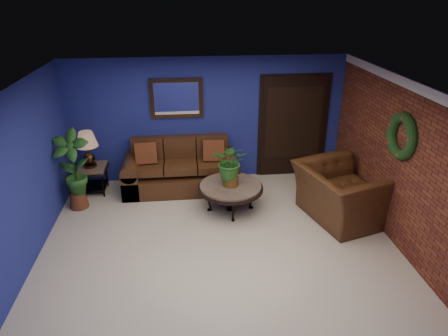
{
  "coord_description": "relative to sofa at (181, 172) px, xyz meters",
  "views": [
    {
      "loc": [
        -0.48,
        -5.14,
        3.72
      ],
      "look_at": [
        0.12,
        0.55,
        1.08
      ],
      "focal_mm": 32.0,
      "sensor_mm": 36.0,
      "label": 1
    }
  ],
  "objects": [
    {
      "name": "floor",
      "position": [
        0.58,
        -2.08,
        -0.33
      ],
      "size": [
        5.5,
        5.5,
        0.0
      ],
      "primitive_type": "plane",
      "color": "beige",
      "rests_on": "ground"
    },
    {
      "name": "wall_back",
      "position": [
        0.58,
        0.42,
        0.92
      ],
      "size": [
        5.5,
        0.04,
        2.5
      ],
      "primitive_type": "cube",
      "color": "navy",
      "rests_on": "ground"
    },
    {
      "name": "wall_left",
      "position": [
        -2.17,
        -2.08,
        0.92
      ],
      "size": [
        0.04,
        5.0,
        2.5
      ],
      "primitive_type": "cube",
      "color": "navy",
      "rests_on": "ground"
    },
    {
      "name": "wall_right_brick",
      "position": [
        3.33,
        -2.08,
        0.92
      ],
      "size": [
        0.04,
        5.0,
        2.5
      ],
      "primitive_type": "cube",
      "color": "brown",
      "rests_on": "ground"
    },
    {
      "name": "ceiling",
      "position": [
        0.58,
        -2.08,
        2.17
      ],
      "size": [
        5.5,
        5.0,
        0.02
      ],
      "primitive_type": "cube",
      "color": "white",
      "rests_on": "wall_back"
    },
    {
      "name": "crown_molding",
      "position": [
        3.3,
        -2.08,
        2.1
      ],
      "size": [
        0.03,
        5.0,
        0.14
      ],
      "primitive_type": "cube",
      "color": "white",
      "rests_on": "wall_right_brick"
    },
    {
      "name": "wall_mirror",
      "position": [
        -0.02,
        0.38,
        1.39
      ],
      "size": [
        1.02,
        0.06,
        0.77
      ],
      "primitive_type": "cube",
      "color": "#3C2612",
      "rests_on": "wall_back"
    },
    {
      "name": "closet_door",
      "position": [
        2.33,
        0.39,
        0.72
      ],
      "size": [
        1.44,
        0.06,
        2.18
      ],
      "primitive_type": "cube",
      "color": "black",
      "rests_on": "wall_back"
    },
    {
      "name": "wreath",
      "position": [
        3.27,
        -2.03,
        1.37
      ],
      "size": [
        0.16,
        0.72,
        0.72
      ],
      "primitive_type": "torus",
      "rotation": [
        0.0,
        1.57,
        0.0
      ],
      "color": "black",
      "rests_on": "wall_right_brick"
    },
    {
      "name": "sofa",
      "position": [
        0.0,
        0.0,
        0.0
      ],
      "size": [
        2.23,
        0.96,
        1.0
      ],
      "color": "#4C2D15",
      "rests_on": "ground"
    },
    {
      "name": "coffee_table",
      "position": [
        0.87,
        -1.0,
        0.11
      ],
      "size": [
        1.16,
        1.16,
        0.5
      ],
      "rotation": [
        0.0,
        0.0,
        -0.34
      ],
      "color": "#4E4844",
      "rests_on": "ground"
    },
    {
      "name": "end_table",
      "position": [
        -1.72,
        -0.03,
        0.08
      ],
      "size": [
        0.59,
        0.59,
        0.54
      ],
      "color": "#4E4844",
      "rests_on": "ground"
    },
    {
      "name": "table_lamp",
      "position": [
        -1.72,
        -0.03,
        0.65
      ],
      "size": [
        0.41,
        0.41,
        0.68
      ],
      "color": "#3C2612",
      "rests_on": "end_table"
    },
    {
      "name": "side_chair",
      "position": [
        0.65,
        0.03,
        0.2
      ],
      "size": [
        0.42,
        0.42,
        0.93
      ],
      "rotation": [
        0.0,
        0.0,
        -0.06
      ],
      "color": "brown",
      "rests_on": "ground"
    },
    {
      "name": "armchair",
      "position": [
        2.73,
        -1.46,
        0.14
      ],
      "size": [
        1.61,
        1.73,
        0.93
      ],
      "primitive_type": "imported",
      "rotation": [
        0.0,
        0.0,
        1.86
      ],
      "color": "#4C2D15",
      "rests_on": "ground"
    },
    {
      "name": "coffee_plant",
      "position": [
        0.87,
        -1.0,
        0.6
      ],
      "size": [
        0.73,
        0.68,
        0.78
      ],
      "color": "brown",
      "rests_on": "coffee_table"
    },
    {
      "name": "floor_plant",
      "position": [
        2.93,
        -0.4,
        0.13
      ],
      "size": [
        0.46,
        0.41,
        0.87
      ],
      "color": "brown",
      "rests_on": "ground"
    },
    {
      "name": "tall_plant",
      "position": [
        -1.87,
        -0.62,
        0.47
      ],
      "size": [
        0.7,
        0.51,
        1.48
      ],
      "color": "maroon",
      "rests_on": "ground"
    }
  ]
}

